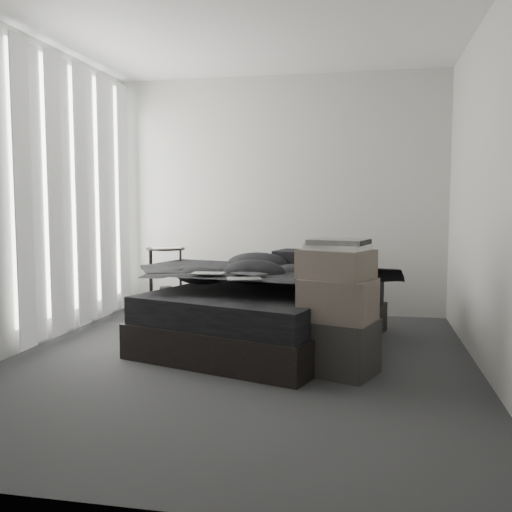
% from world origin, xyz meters
% --- Properties ---
extents(floor, '(3.60, 4.20, 0.01)m').
position_xyz_m(floor, '(0.00, 0.00, 0.00)').
color(floor, '#303032').
rests_on(floor, ground).
extents(ceiling, '(3.60, 4.20, 0.01)m').
position_xyz_m(ceiling, '(0.00, 0.00, 2.60)').
color(ceiling, white).
rests_on(ceiling, ground).
extents(wall_back, '(3.60, 0.01, 2.60)m').
position_xyz_m(wall_back, '(0.00, 2.10, 1.30)').
color(wall_back, beige).
rests_on(wall_back, ground).
extents(wall_front, '(3.60, 0.01, 2.60)m').
position_xyz_m(wall_front, '(0.00, -2.10, 1.30)').
color(wall_front, beige).
rests_on(wall_front, ground).
extents(wall_left, '(0.01, 4.20, 2.60)m').
position_xyz_m(wall_left, '(-1.80, 0.00, 1.30)').
color(wall_left, beige).
rests_on(wall_left, ground).
extents(wall_right, '(0.01, 4.20, 2.60)m').
position_xyz_m(wall_right, '(1.80, 0.00, 1.30)').
color(wall_right, beige).
rests_on(wall_right, ground).
extents(window_left, '(0.02, 2.00, 2.30)m').
position_xyz_m(window_left, '(-1.78, 0.90, 1.35)').
color(window_left, white).
rests_on(window_left, wall_left).
extents(curtain_left, '(0.06, 2.12, 2.48)m').
position_xyz_m(curtain_left, '(-1.73, 0.90, 1.28)').
color(curtain_left, white).
rests_on(curtain_left, wall_left).
extents(bed, '(2.09, 2.40, 0.28)m').
position_xyz_m(bed, '(0.12, 0.67, 0.14)').
color(bed, black).
rests_on(bed, floor).
extents(mattress, '(2.01, 2.33, 0.22)m').
position_xyz_m(mattress, '(0.12, 0.67, 0.38)').
color(mattress, black).
rests_on(mattress, bed).
extents(duvet, '(1.96, 2.11, 0.24)m').
position_xyz_m(duvet, '(0.11, 0.62, 0.61)').
color(duvet, black).
rests_on(duvet, mattress).
extents(pillow_lower, '(0.71, 0.58, 0.14)m').
position_xyz_m(pillow_lower, '(0.32, 1.43, 0.56)').
color(pillow_lower, black).
rests_on(pillow_lower, mattress).
extents(pillow_upper, '(0.64, 0.50, 0.13)m').
position_xyz_m(pillow_upper, '(0.38, 1.39, 0.69)').
color(pillow_upper, black).
rests_on(pillow_upper, pillow_lower).
extents(laptop, '(0.38, 0.36, 0.03)m').
position_xyz_m(laptop, '(0.49, 0.60, 0.74)').
color(laptop, silver).
rests_on(laptop, duvet).
extents(comic_a, '(0.27, 0.18, 0.01)m').
position_xyz_m(comic_a, '(-0.28, 0.23, 0.73)').
color(comic_a, black).
rests_on(comic_a, duvet).
extents(comic_b, '(0.30, 0.27, 0.01)m').
position_xyz_m(comic_b, '(0.05, 0.28, 0.74)').
color(comic_b, black).
rests_on(comic_b, duvet).
extents(comic_c, '(0.29, 0.23, 0.01)m').
position_xyz_m(comic_c, '(0.08, -0.04, 0.74)').
color(comic_c, black).
rests_on(comic_c, duvet).
extents(side_stand, '(0.52, 0.52, 0.74)m').
position_xyz_m(side_stand, '(-1.10, 1.48, 0.37)').
color(side_stand, black).
rests_on(side_stand, floor).
extents(papers, '(0.35, 0.33, 0.01)m').
position_xyz_m(papers, '(-1.09, 1.48, 0.75)').
color(papers, white).
rests_on(papers, side_stand).
extents(floor_books, '(0.21, 0.25, 0.15)m').
position_xyz_m(floor_books, '(-1.01, 1.32, 0.08)').
color(floor_books, black).
rests_on(floor_books, floor).
extents(box_lower, '(0.64, 0.57, 0.39)m').
position_xyz_m(box_lower, '(0.77, -0.10, 0.19)').
color(box_lower, black).
rests_on(box_lower, floor).
extents(box_mid, '(0.58, 0.52, 0.30)m').
position_xyz_m(box_mid, '(0.78, -0.11, 0.54)').
color(box_mid, '#5F534B').
rests_on(box_mid, box_lower).
extents(box_upper, '(0.58, 0.53, 0.21)m').
position_xyz_m(box_upper, '(0.76, -0.09, 0.79)').
color(box_upper, '#5F534B').
rests_on(box_upper, box_mid).
extents(art_book_white, '(0.49, 0.44, 0.04)m').
position_xyz_m(art_book_white, '(0.77, -0.10, 0.91)').
color(art_book_white, silver).
rests_on(art_book_white, box_upper).
extents(art_book_snake, '(0.45, 0.40, 0.04)m').
position_xyz_m(art_book_snake, '(0.78, -0.11, 0.95)').
color(art_book_snake, silver).
rests_on(art_book_snake, art_book_white).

